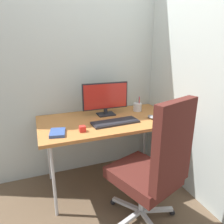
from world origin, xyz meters
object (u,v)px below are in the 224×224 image
keyboard (115,122)px  desk_clamp_accessory (82,129)px  office_chair (154,167)px  monitor (106,97)px  notebook (58,133)px  pen_holder (137,107)px  mouse (152,117)px

keyboard → desk_clamp_accessory: bearing=-165.2°
office_chair → desk_clamp_accessory: bearing=134.0°
monitor → notebook: bearing=-147.3°
office_chair → keyboard: 0.60m
office_chair → pen_holder: office_chair is taller
pen_holder → notebook: 1.02m
office_chair → monitor: (-0.10, 0.85, 0.38)m
keyboard → mouse: (0.40, -0.02, 0.01)m
mouse → pen_holder: 0.30m
pen_holder → mouse: bearing=-88.3°
desk_clamp_accessory → keyboard: bearing=14.8°
pen_holder → notebook: (-0.96, -0.36, -0.03)m
notebook → desk_clamp_accessory: size_ratio=3.41×
mouse → desk_clamp_accessory: 0.76m
keyboard → desk_clamp_accessory: desk_clamp_accessory is taller
notebook → monitor: bearing=43.7°
monitor → mouse: bearing=-37.8°
office_chair → keyboard: (-0.10, 0.56, 0.20)m
notebook → desk_clamp_accessory: desk_clamp_accessory is taller
monitor → notebook: (-0.56, -0.36, -0.18)m
mouse → notebook: 0.97m
monitor → keyboard: size_ratio=1.07×
keyboard → notebook: bearing=-172.9°
notebook → desk_clamp_accessory: bearing=4.9°
monitor → desk_clamp_accessory: monitor is taller
desk_clamp_accessory → mouse: bearing=5.7°
mouse → pen_holder: size_ratio=0.61×
keyboard → pen_holder: bearing=35.9°
office_chair → desk_clamp_accessory: office_chair is taller
office_chair → notebook: office_chair is taller
keyboard → mouse: bearing=-2.5°
mouse → desk_clamp_accessory: (-0.75, -0.07, 0.01)m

